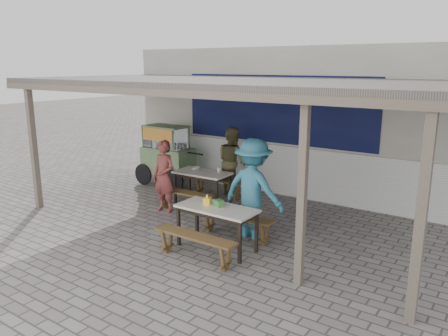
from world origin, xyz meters
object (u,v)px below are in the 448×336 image
at_px(patron_wall_side, 232,161).
at_px(tissue_box, 207,201).
at_px(patron_right_table, 253,189).
at_px(donation_box, 219,203).
at_px(bench_left_wall, 218,184).
at_px(vendor_cart, 167,153).
at_px(table_left, 202,176).
at_px(bench_left_street, 185,197).
at_px(table_right, 217,212).
at_px(bench_right_street, 195,241).
at_px(condiment_jar, 219,170).
at_px(patron_street_side, 164,177).
at_px(bench_right_wall, 236,220).
at_px(condiment_bowl, 195,168).

xyz_separation_m(patron_wall_side, tissue_box, (1.35, -2.79, -0.02)).
relative_size(patron_right_table, donation_box, 10.82).
bearing_deg(bench_left_wall, vendor_cart, 173.12).
height_order(table_left, bench_left_street, table_left).
height_order(bench_left_street, donation_box, donation_box).
relative_size(bench_left_street, patron_wall_side, 0.82).
xyz_separation_m(table_right, bench_right_street, (-0.00, -0.59, -0.33)).
bearing_deg(table_right, patron_wall_side, 119.16).
xyz_separation_m(table_left, bench_left_wall, (-0.03, 0.64, -0.33)).
distance_m(donation_box, condiment_jar, 2.47).
xyz_separation_m(bench_left_street, bench_left_wall, (-0.06, 1.28, 0.00)).
bearing_deg(table_right, patron_street_side, 155.20).
bearing_deg(patron_right_table, condiment_jar, -34.04).
bearing_deg(patron_right_table, tissue_box, 63.16).
xyz_separation_m(bench_right_street, bench_right_wall, (0.00, 1.19, 0.00)).
xyz_separation_m(bench_left_street, table_right, (1.68, -1.18, 0.34)).
height_order(bench_left_wall, condiment_bowl, condiment_bowl).
relative_size(bench_right_street, patron_street_side, 0.96).
relative_size(vendor_cart, condiment_bowl, 10.35).
relative_size(bench_left_street, condiment_jar, 14.47).
bearing_deg(vendor_cart, bench_right_street, -41.93).
distance_m(table_left, vendor_cart, 1.91).
relative_size(patron_wall_side, patron_right_table, 0.91).
bearing_deg(condiment_jar, tissue_box, -59.39).
distance_m(bench_left_street, donation_box, 2.08).
relative_size(bench_left_street, bench_right_wall, 0.91).
xyz_separation_m(bench_left_street, condiment_bowl, (-0.33, 0.77, 0.44)).
distance_m(patron_street_side, patron_right_table, 2.31).
distance_m(table_right, bench_right_street, 0.68).
xyz_separation_m(patron_wall_side, condiment_jar, (0.14, -0.76, -0.03)).
bearing_deg(bench_left_wall, patron_right_table, -42.48).
xyz_separation_m(patron_street_side, donation_box, (2.07, -0.90, 0.03)).
bearing_deg(table_right, tissue_box, 172.63).
bearing_deg(tissue_box, table_right, -7.43).
xyz_separation_m(table_right, patron_street_side, (-2.07, 0.96, 0.11)).
bearing_deg(vendor_cart, bench_right_wall, -29.26).
relative_size(table_left, bench_right_wall, 0.86).
bearing_deg(bench_right_wall, donation_box, -89.69).
bearing_deg(bench_right_street, patron_street_side, 143.15).
bearing_deg(tissue_box, bench_right_street, -70.47).
bearing_deg(patron_street_side, condiment_jar, 61.86).
bearing_deg(tissue_box, bench_left_wall, 121.96).
bearing_deg(condiment_jar, bench_left_wall, 128.30).
bearing_deg(table_left, condiment_jar, 37.97).
distance_m(table_left, bench_right_street, 2.98).
xyz_separation_m(vendor_cart, tissue_box, (3.23, -2.56, -0.04)).
height_order(vendor_cart, patron_right_table, patron_right_table).
relative_size(patron_wall_side, condiment_bowl, 8.68).
height_order(table_left, table_right, same).
bearing_deg(bench_right_street, patron_right_table, 80.79).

